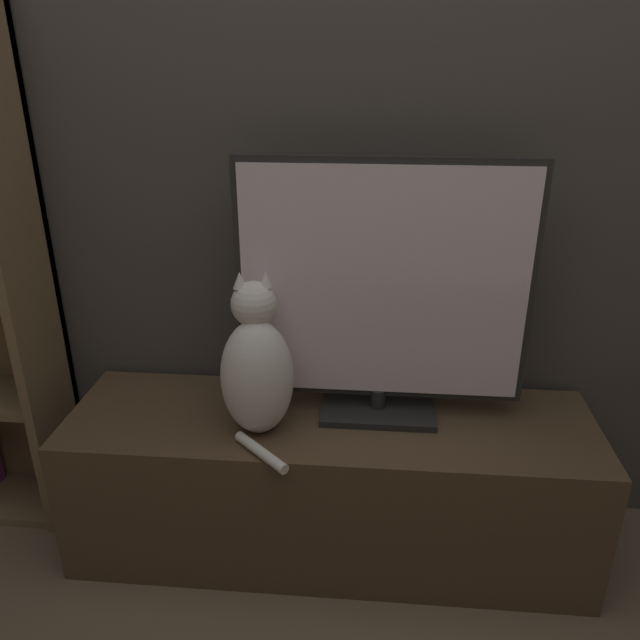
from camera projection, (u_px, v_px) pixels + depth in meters
name	position (u px, v px, depth m)	size (l,w,h in m)	color
wall_back	(339.00, 107.00, 1.73)	(4.80, 0.05, 2.60)	#47423D
tv_stand	(329.00, 483.00, 1.90)	(1.54, 0.45, 0.46)	brown
tv	(383.00, 294.00, 1.70)	(0.81, 0.20, 0.74)	black
cat	(257.00, 368.00, 1.69)	(0.23, 0.31, 0.46)	silver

